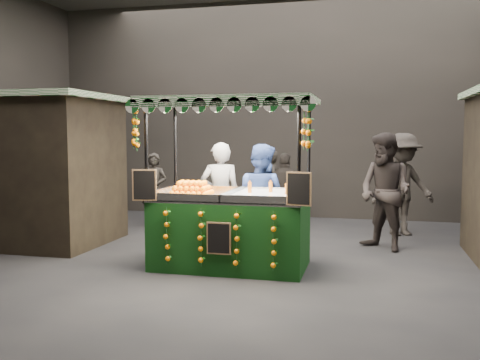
# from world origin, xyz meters

# --- Properties ---
(ground) EXTENTS (12.00, 12.00, 0.00)m
(ground) POSITION_xyz_m (0.00, 0.00, 0.00)
(ground) COLOR black
(ground) RESTS_ON ground
(market_hall) EXTENTS (12.10, 10.10, 5.05)m
(market_hall) POSITION_xyz_m (0.00, 0.00, 3.38)
(market_hall) COLOR black
(market_hall) RESTS_ON ground
(neighbour_stall_left) EXTENTS (3.00, 2.20, 2.60)m
(neighbour_stall_left) POSITION_xyz_m (-4.40, 1.00, 1.31)
(neighbour_stall_left) COLOR black
(neighbour_stall_left) RESTS_ON ground
(juice_stall) EXTENTS (2.50, 1.47, 2.43)m
(juice_stall) POSITION_xyz_m (-0.46, 0.06, 0.75)
(juice_stall) COLOR black
(juice_stall) RESTS_ON ground
(vendor_grey) EXTENTS (0.73, 0.57, 1.79)m
(vendor_grey) POSITION_xyz_m (-0.90, 1.09, 0.89)
(vendor_grey) COLOR gray
(vendor_grey) RESTS_ON ground
(vendor_blue) EXTENTS (1.05, 0.95, 1.76)m
(vendor_blue) POSITION_xyz_m (-0.20, 0.95, 0.88)
(vendor_blue) COLOR navy
(vendor_blue) RESTS_ON ground
(shopper_0) EXTENTS (0.56, 0.37, 1.53)m
(shopper_0) POSITION_xyz_m (-2.91, 3.07, 0.77)
(shopper_0) COLOR #2A2622
(shopper_0) RESTS_ON ground
(shopper_1) EXTENTS (1.20, 1.17, 1.94)m
(shopper_1) POSITION_xyz_m (1.72, 1.80, 0.97)
(shopper_1) COLOR black
(shopper_1) RESTS_ON ground
(shopper_2) EXTENTS (0.95, 0.49, 1.56)m
(shopper_2) POSITION_xyz_m (-0.14, 3.02, 0.78)
(shopper_2) COLOR #282421
(shopper_2) RESTS_ON ground
(shopper_3) EXTENTS (1.44, 1.19, 1.94)m
(shopper_3) POSITION_xyz_m (2.06, 3.22, 0.97)
(shopper_3) COLOR #292421
(shopper_3) RESTS_ON ground
(shopper_4) EXTENTS (0.84, 0.56, 1.70)m
(shopper_4) POSITION_xyz_m (-4.50, 2.57, 0.85)
(shopper_4) COLOR #2C2624
(shopper_4) RESTS_ON ground
(shopper_6) EXTENTS (0.59, 0.68, 1.57)m
(shopper_6) POSITION_xyz_m (-0.65, 4.22, 0.78)
(shopper_6) COLOR black
(shopper_6) RESTS_ON ground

